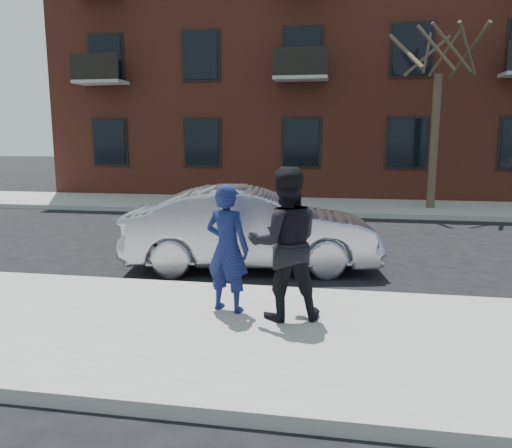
% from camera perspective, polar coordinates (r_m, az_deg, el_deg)
% --- Properties ---
extents(ground, '(100.00, 100.00, 0.00)m').
position_cam_1_polar(ground, '(6.51, -6.04, -12.11)').
color(ground, black).
rests_on(ground, ground).
extents(near_sidewalk, '(50.00, 3.50, 0.15)m').
position_cam_1_polar(near_sidewalk, '(6.26, -6.69, -12.31)').
color(near_sidewalk, gray).
rests_on(near_sidewalk, ground).
extents(near_curb, '(50.00, 0.10, 0.15)m').
position_cam_1_polar(near_curb, '(7.90, -2.94, -7.46)').
color(near_curb, '#999691').
rests_on(near_curb, ground).
extents(far_sidewalk, '(50.00, 3.50, 0.15)m').
position_cam_1_polar(far_sidewalk, '(17.29, 4.24, 2.12)').
color(far_sidewalk, gray).
rests_on(far_sidewalk, ground).
extents(far_curb, '(50.00, 0.10, 0.15)m').
position_cam_1_polar(far_curb, '(15.52, 3.57, 1.22)').
color(far_curb, '#999691').
rests_on(far_curb, ground).
extents(apartment_building, '(24.30, 10.30, 12.30)m').
position_cam_1_polar(apartment_building, '(24.08, 11.17, 18.71)').
color(apartment_building, maroon).
rests_on(apartment_building, ground).
extents(street_tree, '(3.60, 3.60, 6.80)m').
position_cam_1_polar(street_tree, '(17.30, 20.36, 19.68)').
color(street_tree, '#3C3023').
rests_on(street_tree, far_sidewalk).
extents(silver_sedan, '(4.80, 2.33, 1.51)m').
position_cam_1_polar(silver_sedan, '(9.22, -0.51, -0.53)').
color(silver_sedan, '#999BA3').
rests_on(silver_sedan, ground).
extents(man_hoodie, '(0.71, 0.58, 1.69)m').
position_cam_1_polar(man_hoodie, '(6.55, -3.30, -2.79)').
color(man_hoodie, navy).
rests_on(man_hoodie, near_sidewalk).
extents(man_peacoat, '(1.10, 0.95, 1.93)m').
position_cam_1_polar(man_peacoat, '(6.27, 3.32, -2.27)').
color(man_peacoat, black).
rests_on(man_peacoat, near_sidewalk).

